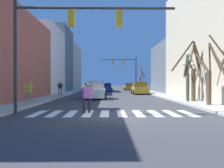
% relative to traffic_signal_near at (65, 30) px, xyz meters
% --- Properties ---
extents(ground_plane, '(240.00, 240.00, 0.00)m').
position_rel_traffic_signal_near_xyz_m(ground_plane, '(2.55, -0.60, -4.46)').
color(ground_plane, '#38383D').
extents(building_row_left, '(6.00, 52.78, 11.65)m').
position_rel_traffic_signal_near_xyz_m(building_row_left, '(-7.97, 20.72, 0.51)').
color(building_row_left, tan).
rests_on(building_row_left, ground_plane).
extents(building_row_right, '(6.00, 35.18, 12.48)m').
position_rel_traffic_signal_near_xyz_m(building_row_right, '(13.07, 11.04, 0.67)').
color(building_row_right, '#BCB299').
rests_on(building_row_right, ground_plane).
extents(crosswalk_stripes, '(8.55, 2.60, 0.01)m').
position_rel_traffic_signal_near_xyz_m(crosswalk_stripes, '(2.55, 0.16, -4.45)').
color(crosswalk_stripes, white).
rests_on(crosswalk_stripes, ground_plane).
extents(traffic_signal_near, '(8.53, 0.28, 6.01)m').
position_rel_traffic_signal_near_xyz_m(traffic_signal_near, '(0.00, 0.00, 0.00)').
color(traffic_signal_near, '#2D2D2D').
rests_on(traffic_signal_near, ground_plane).
extents(traffic_signal_far, '(7.09, 0.28, 6.62)m').
position_rel_traffic_signal_near_xyz_m(traffic_signal_far, '(5.71, 31.61, 0.36)').
color(traffic_signal_far, '#2D2D2D').
rests_on(traffic_signal_far, ground_plane).
extents(street_lamp_right_corner, '(0.95, 0.36, 4.02)m').
position_rel_traffic_signal_near_xyz_m(street_lamp_right_corner, '(8.64, 5.71, -1.45)').
color(street_lamp_right_corner, '#1E4C2D').
rests_on(street_lamp_right_corner, sidewalk_right).
extents(car_parked_left_near, '(2.15, 4.26, 1.76)m').
position_rel_traffic_signal_near_xyz_m(car_parked_left_near, '(0.54, 21.95, -3.64)').
color(car_parked_left_near, navy).
rests_on(car_parked_left_near, ground_plane).
extents(car_driving_away_lane, '(2.19, 4.66, 1.76)m').
position_rel_traffic_signal_near_xyz_m(car_driving_away_lane, '(6.75, 19.63, -3.64)').
color(car_driving_away_lane, '#A38423').
rests_on(car_driving_away_lane, ground_plane).
extents(car_parked_left_mid, '(2.03, 4.70, 1.57)m').
position_rel_traffic_signal_near_xyz_m(car_parked_left_mid, '(1.91, 28.95, -3.72)').
color(car_parked_left_mid, navy).
rests_on(car_parked_left_mid, ground_plane).
extents(car_parked_right_near, '(2.17, 4.71, 1.54)m').
position_rel_traffic_signal_near_xyz_m(car_parked_right_near, '(6.76, 35.95, -3.73)').
color(car_parked_right_near, '#A38423').
rests_on(car_parked_right_near, ground_plane).
extents(car_parked_left_far, '(2.12, 4.12, 1.80)m').
position_rel_traffic_signal_near_xyz_m(car_parked_left_far, '(0.99, 10.71, -3.63)').
color(car_parked_left_far, white).
rests_on(car_parked_left_far, ground_plane).
extents(pedestrian_waiting_at_curb, '(0.72, 0.30, 1.67)m').
position_rel_traffic_signal_near_xyz_m(pedestrian_waiting_at_curb, '(-3.39, 14.07, -3.32)').
color(pedestrian_waiting_at_curb, '#4C4C51').
rests_on(pedestrian_waiting_at_curb, sidewalk_left).
extents(pedestrian_near_right_corner, '(0.73, 0.23, 1.69)m').
position_rel_traffic_signal_near_xyz_m(pedestrian_near_right_corner, '(-3.70, 4.84, -3.31)').
color(pedestrian_near_right_corner, '#7A705B').
rests_on(pedestrian_near_right_corner, sidewalk_left).
extents(pedestrian_on_right_sidewalk, '(0.72, 0.33, 1.70)m').
position_rel_traffic_signal_near_xyz_m(pedestrian_on_right_sidewalk, '(1.11, 0.33, -3.45)').
color(pedestrian_on_right_sidewalk, black).
rests_on(pedestrian_on_right_sidewalk, ground_plane).
extents(street_tree_left_mid, '(2.85, 2.45, 5.01)m').
position_rel_traffic_signal_near_xyz_m(street_tree_left_mid, '(9.38, 6.47, -1.87)').
color(street_tree_left_mid, brown).
rests_on(street_tree_left_mid, sidewalk_right).
extents(street_tree_right_far, '(1.28, 2.57, 4.18)m').
position_rel_traffic_signal_near_xyz_m(street_tree_right_far, '(9.07, 6.92, -2.26)').
color(street_tree_right_far, brown).
rests_on(street_tree_right_far, sidewalk_right).
extents(street_tree_left_far, '(1.78, 2.03, 4.79)m').
position_rel_traffic_signal_near_xyz_m(street_tree_left_far, '(9.35, 3.09, -2.20)').
color(street_tree_left_far, brown).
rests_on(street_tree_left_far, sidewalk_right).
extents(street_tree_left_near, '(1.25, 1.75, 5.01)m').
position_rel_traffic_signal_near_xyz_m(street_tree_left_near, '(8.98, 33.71, -2.16)').
color(street_tree_left_near, '#473828').
rests_on(street_tree_left_near, sidewalk_right).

